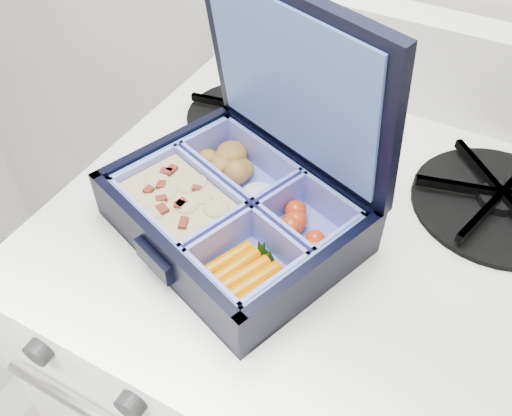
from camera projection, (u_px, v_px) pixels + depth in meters
The scene contains 5 objects.
stove at pixel (298, 377), 0.95m from camera, with size 0.57×0.57×0.86m, color white, non-canonical shape.
bento_box at pixel (233, 213), 0.59m from camera, with size 0.25×0.20×0.06m, color black, non-canonical shape.
burner_grate at pixel (500, 197), 0.63m from camera, with size 0.20×0.20×0.03m, color black.
burner_grate_rear at pixel (247, 112), 0.75m from camera, with size 0.17×0.17×0.02m, color black.
fork at pixel (308, 165), 0.69m from camera, with size 0.02×0.18×0.01m, color #B3B3B3, non-canonical shape.
Camera 1 is at (-0.49, 1.27, 1.31)m, focal length 38.00 mm.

